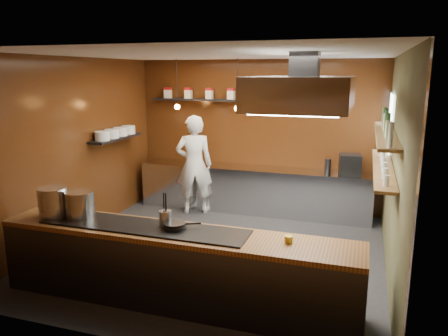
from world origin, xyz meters
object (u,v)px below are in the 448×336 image
at_px(stockpot_large, 53,202).
at_px(chef, 194,165).
at_px(extractor_hood, 304,92).
at_px(espresso_machine, 350,165).
at_px(stockpot_small, 80,204).

bearing_deg(stockpot_large, chef, 79.66).
distance_m(extractor_hood, espresso_machine, 2.96).
relative_size(stockpot_large, espresso_machine, 1.00).
height_order(stockpot_large, chef, chef).
bearing_deg(stockpot_large, stockpot_small, 7.81).
distance_m(espresso_machine, chef, 2.95).
bearing_deg(stockpot_small, chef, 85.78).
distance_m(stockpot_small, chef, 3.29).
bearing_deg(espresso_machine, chef, -179.51).
height_order(stockpot_small, espresso_machine, espresso_machine).
relative_size(extractor_hood, chef, 1.02).
xyz_separation_m(stockpot_small, espresso_machine, (3.16, 3.69, -0.02)).
xyz_separation_m(extractor_hood, espresso_machine, (0.54, 2.54, -1.42)).
height_order(extractor_hood, espresso_machine, extractor_hood).
bearing_deg(extractor_hood, espresso_machine, 77.89).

